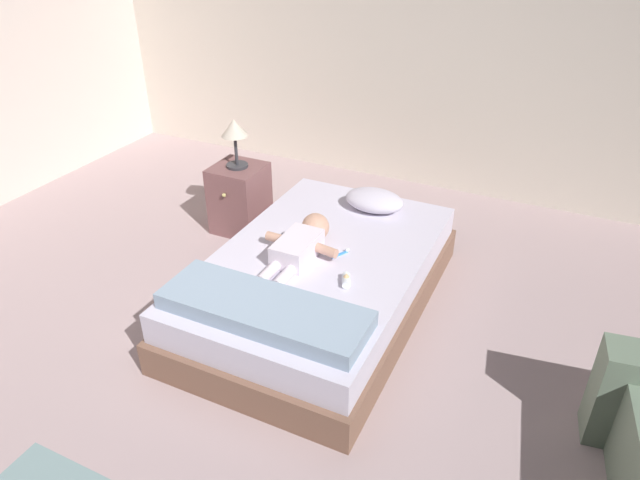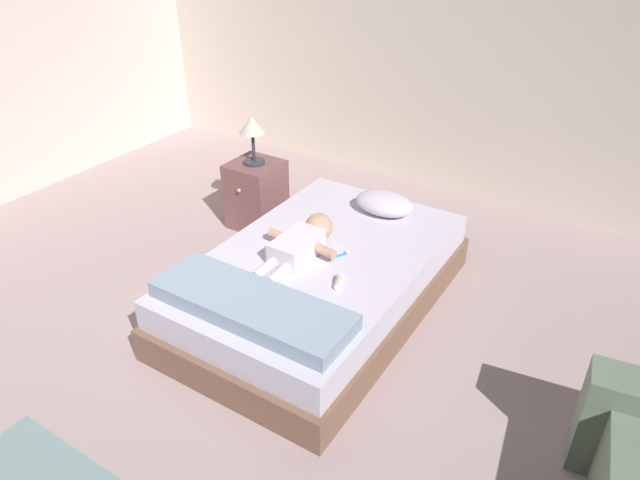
# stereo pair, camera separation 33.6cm
# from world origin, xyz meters

# --- Properties ---
(ground_plane) EXTENTS (8.00, 8.00, 0.00)m
(ground_plane) POSITION_xyz_m (0.00, 0.00, 0.00)
(ground_plane) COLOR #B09799
(wall_behind_bed) EXTENTS (8.00, 0.12, 2.90)m
(wall_behind_bed) POSITION_xyz_m (0.00, 3.00, 1.45)
(wall_behind_bed) COLOR beige
(wall_behind_bed) RESTS_ON ground_plane
(bed) EXTENTS (1.22, 1.93, 0.39)m
(bed) POSITION_xyz_m (0.08, 0.91, 0.19)
(bed) COLOR brown
(bed) RESTS_ON ground_plane
(pillow) EXTENTS (0.40, 0.27, 0.14)m
(pillow) POSITION_xyz_m (0.17, 1.58, 0.46)
(pillow) COLOR silver
(pillow) RESTS_ON bed
(baby) EXTENTS (0.47, 0.67, 0.17)m
(baby) POSITION_xyz_m (-0.02, 0.87, 0.46)
(baby) COLOR white
(baby) RESTS_ON bed
(toothbrush) EXTENTS (0.07, 0.12, 0.02)m
(toothbrush) POSITION_xyz_m (0.20, 0.96, 0.40)
(toothbrush) COLOR #3B90EB
(toothbrush) RESTS_ON bed
(nightstand) EXTENTS (0.37, 0.40, 0.52)m
(nightstand) POSITION_xyz_m (-0.90, 1.54, 0.26)
(nightstand) COLOR brown
(nightstand) RESTS_ON ground_plane
(lamp) EXTENTS (0.19, 0.19, 0.36)m
(lamp) POSITION_xyz_m (-0.90, 1.54, 0.79)
(lamp) COLOR #333338
(lamp) RESTS_ON nightstand
(blanket) EXTENTS (1.09, 0.37, 0.09)m
(blanket) POSITION_xyz_m (0.08, 0.25, 0.43)
(blanket) COLOR #8FA6BC
(blanket) RESTS_ON bed
(baby_bottle) EXTENTS (0.09, 0.11, 0.07)m
(baby_bottle) POSITION_xyz_m (0.34, 0.69, 0.42)
(baby_bottle) COLOR white
(baby_bottle) RESTS_ON bed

